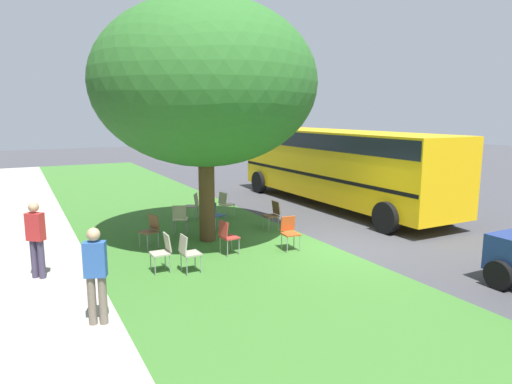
# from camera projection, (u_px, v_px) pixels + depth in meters

# --- Properties ---
(ground) EXTENTS (80.00, 80.00, 0.00)m
(ground) POSITION_uv_depth(u_px,v_px,m) (339.00, 245.00, 12.48)
(ground) COLOR #424247
(grass_verge) EXTENTS (48.00, 6.00, 0.01)m
(grass_verge) POSITION_uv_depth(u_px,v_px,m) (232.00, 263.00, 11.01)
(grass_verge) COLOR #3D752D
(grass_verge) RESTS_ON ground
(sidewalk_strip) EXTENTS (48.00, 2.80, 0.01)m
(sidewalk_strip) POSITION_uv_depth(u_px,v_px,m) (28.00, 297.00, 8.99)
(sidewalk_strip) COLOR #ADA89E
(sidewalk_strip) RESTS_ON ground
(street_tree) EXTENTS (6.00, 6.00, 6.54)m
(street_tree) POSITION_uv_depth(u_px,v_px,m) (205.00, 84.00, 12.27)
(street_tree) COLOR brown
(street_tree) RESTS_ON ground
(chair_0) EXTENTS (0.51, 0.51, 0.88)m
(chair_0) POSITION_uv_depth(u_px,v_px,m) (225.00, 203.00, 15.74)
(chair_0) COLOR beige
(chair_0) RESTS_ON ground
(chair_1) EXTENTS (0.53, 0.54, 0.88)m
(chair_1) POSITION_uv_depth(u_px,v_px,m) (151.00, 228.00, 12.23)
(chair_1) COLOR brown
(chair_1) RESTS_ON ground
(chair_2) EXTENTS (0.57, 0.58, 0.88)m
(chair_2) POSITION_uv_depth(u_px,v_px,m) (193.00, 204.00, 15.48)
(chair_2) COLOR #ADA393
(chair_2) RESTS_ON ground
(chair_3) EXTENTS (0.49, 0.50, 0.88)m
(chair_3) POSITION_uv_depth(u_px,v_px,m) (215.00, 213.00, 14.10)
(chair_3) COLOR #335184
(chair_3) RESTS_ON ground
(chair_4) EXTENTS (0.46, 0.46, 0.88)m
(chair_4) POSITION_uv_depth(u_px,v_px,m) (290.00, 230.00, 12.02)
(chair_4) COLOR #C64C1E
(chair_4) RESTS_ON ground
(chair_5) EXTENTS (0.43, 0.44, 0.88)m
(chair_5) POSITION_uv_depth(u_px,v_px,m) (188.00, 251.00, 10.27)
(chair_5) COLOR #ADA393
(chair_5) RESTS_ON ground
(chair_6) EXTENTS (0.42, 0.42, 0.88)m
(chair_6) POSITION_uv_depth(u_px,v_px,m) (273.00, 213.00, 14.09)
(chair_6) COLOR brown
(chair_6) RESTS_ON ground
(chair_7) EXTENTS (0.56, 0.55, 0.88)m
(chair_7) POSITION_uv_depth(u_px,v_px,m) (180.00, 217.00, 13.59)
(chair_7) COLOR beige
(chair_7) RESTS_ON ground
(chair_8) EXTENTS (0.46, 0.47, 0.88)m
(chair_8) POSITION_uv_depth(u_px,v_px,m) (227.00, 235.00, 11.59)
(chair_8) COLOR #B7332D
(chair_8) RESTS_ON ground
(chair_9) EXTENTS (0.42, 0.42, 0.88)m
(chair_9) POSITION_uv_depth(u_px,v_px,m) (163.00, 250.00, 10.34)
(chair_9) COLOR #ADA393
(chair_9) RESTS_ON ground
(school_bus) EXTENTS (10.40, 2.80, 2.88)m
(school_bus) POSITION_uv_depth(u_px,v_px,m) (338.00, 160.00, 17.51)
(school_bus) COLOR yellow
(school_bus) RESTS_ON ground
(pedestrian_0) EXTENTS (0.39, 0.40, 1.69)m
(pedestrian_0) POSITION_uv_depth(u_px,v_px,m) (36.00, 237.00, 9.88)
(pedestrian_0) COLOR #3F3851
(pedestrian_0) RESTS_ON ground
(pedestrian_1) EXTENTS (0.32, 0.41, 1.69)m
(pedestrian_1) POSITION_uv_depth(u_px,v_px,m) (96.00, 272.00, 7.69)
(pedestrian_1) COLOR #726659
(pedestrian_1) RESTS_ON ground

